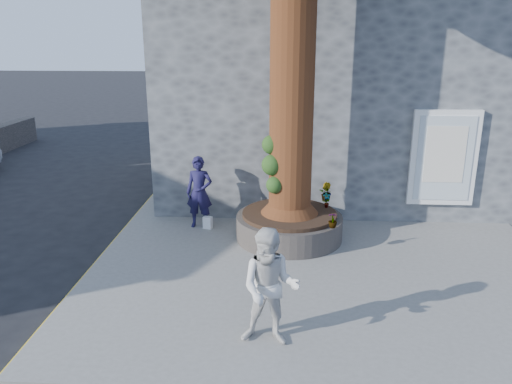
{
  "coord_description": "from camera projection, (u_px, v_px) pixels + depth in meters",
  "views": [
    {
      "loc": [
        0.67,
        -8.18,
        4.33
      ],
      "look_at": [
        0.09,
        1.73,
        1.25
      ],
      "focal_mm": 35.0,
      "sensor_mm": 36.0,
      "label": 1
    }
  ],
  "objects": [
    {
      "name": "man",
      "position": [
        199.0,
        192.0,
        11.39
      ],
      "size": [
        0.63,
        0.44,
        1.66
      ],
      "primitive_type": "imported",
      "rotation": [
        0.0,
        0.0,
        -0.07
      ],
      "color": "#171438",
      "rests_on": "pavement"
    },
    {
      "name": "plant_d",
      "position": [
        326.0,
        194.0,
        11.48
      ],
      "size": [
        0.4,
        0.4,
        0.34
      ],
      "primitive_type": "imported",
      "rotation": [
        0.0,
        0.0,
        5.67
      ],
      "color": "gray",
      "rests_on": "planter"
    },
    {
      "name": "plant_a",
      "position": [
        327.0,
        200.0,
        11.04
      ],
      "size": [
        0.21,
        0.17,
        0.33
      ],
      "primitive_type": "imported",
      "rotation": [
        0.0,
        0.0,
        0.38
      ],
      "color": "gray",
      "rests_on": "planter"
    },
    {
      "name": "pavement",
      "position": [
        324.0,
        261.0,
        9.97
      ],
      "size": [
        9.0,
        8.0,
        0.12
      ],
      "primitive_type": "cube",
      "color": "slate",
      "rests_on": "ground"
    },
    {
      "name": "plant_b",
      "position": [
        326.0,
        192.0,
        11.47
      ],
      "size": [
        0.32,
        0.32,
        0.43
      ],
      "primitive_type": "imported",
      "rotation": [
        0.0,
        0.0,
        2.1
      ],
      "color": "gray",
      "rests_on": "planter"
    },
    {
      "name": "woman",
      "position": [
        270.0,
        288.0,
        6.96
      ],
      "size": [
        0.9,
        0.73,
        1.74
      ],
      "primitive_type": "imported",
      "rotation": [
        0.0,
        0.0,
        -0.09
      ],
      "color": "silver",
      "rests_on": "pavement"
    },
    {
      "name": "stone_shop",
      "position": [
        347.0,
        79.0,
        14.91
      ],
      "size": [
        10.3,
        8.3,
        6.3
      ],
      "color": "#4B4D50",
      "rests_on": "ground"
    },
    {
      "name": "ground",
      "position": [
        246.0,
        285.0,
        9.12
      ],
      "size": [
        120.0,
        120.0,
        0.0
      ],
      "primitive_type": "plane",
      "color": "black",
      "rests_on": "ground"
    },
    {
      "name": "yellow_line",
      "position": [
        102.0,
        258.0,
        10.24
      ],
      "size": [
        0.1,
        30.0,
        0.01
      ],
      "primitive_type": "cube",
      "color": "yellow",
      "rests_on": "ground"
    },
    {
      "name": "plant_c",
      "position": [
        333.0,
        220.0,
        9.87
      ],
      "size": [
        0.18,
        0.18,
        0.31
      ],
      "primitive_type": "imported",
      "rotation": [
        0.0,
        0.0,
        3.12
      ],
      "color": "gray",
      "rests_on": "planter"
    },
    {
      "name": "shopping_bag",
      "position": [
        208.0,
        223.0,
        11.47
      ],
      "size": [
        0.23,
        0.18,
        0.28
      ],
      "primitive_type": "cube",
      "rotation": [
        0.0,
        0.0,
        -0.32
      ],
      "color": "white",
      "rests_on": "pavement"
    },
    {
      "name": "planter",
      "position": [
        289.0,
        226.0,
        10.86
      ],
      "size": [
        2.3,
        2.3,
        0.6
      ],
      "color": "black",
      "rests_on": "pavement"
    }
  ]
}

